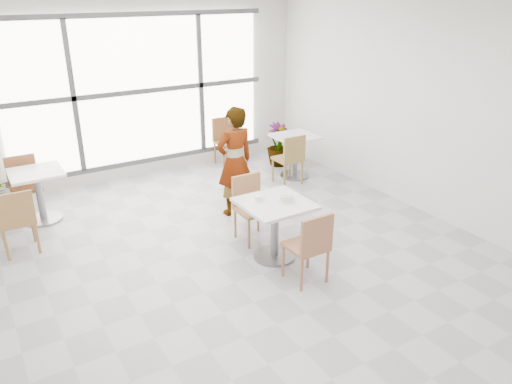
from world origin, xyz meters
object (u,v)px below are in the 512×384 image
coffee_cup (258,199)px  bg_table_left (39,189)px  chair_far (250,203)px  bg_chair_left_far (24,182)px  plant_right (279,145)px  bg_chair_left_near (17,218)px  person (235,162)px  main_table (275,219)px  chair_near (310,244)px  bg_chair_right_far (225,138)px  oatmeal_bowl (287,198)px  bg_chair_right_near (291,156)px  bg_table_right (295,150)px

coffee_cup → bg_table_left: 3.29m
chair_far → bg_table_left: (-2.30, 2.01, -0.01)m
bg_table_left → bg_chair_left_far: (-0.14, 0.36, 0.01)m
plant_right → bg_chair_left_near: bearing=-166.5°
person → main_table: bearing=78.0°
chair_near → bg_chair_right_far: 4.27m
bg_table_left → coffee_cup: bearing=-49.6°
bg_chair_right_far → main_table: bearing=-108.5°
chair_far → bg_chair_left_far: (-2.43, 2.37, 0.00)m
bg_table_left → bg_chair_left_far: size_ratio=0.86×
plant_right → coffee_cup: bearing=-127.9°
oatmeal_bowl → bg_chair_left_near: 3.34m
bg_table_left → bg_chair_left_near: 0.98m
chair_near → chair_far: (-0.01, 1.29, 0.00)m
bg_table_left → oatmeal_bowl: bearing=-47.9°
bg_chair_right_far → chair_far: bearing=-111.8°
chair_near → bg_table_left: size_ratio=1.16×
bg_chair_left_far → plant_right: (4.37, -0.15, -0.10)m
coffee_cup → bg_chair_right_near: 2.50m
bg_chair_left_near → coffee_cup: bearing=147.7°
main_table → bg_chair_left_near: 3.18m
bg_chair_left_far → bg_chair_left_near: bearing=-101.6°
person → plant_right: (1.73, 1.43, -0.40)m
chair_far → bg_chair_right_near: bearing=39.9°
main_table → bg_chair_left_far: (-2.41, 2.98, -0.02)m
chair_far → bg_chair_right_near: same height
bg_table_right → bg_chair_left_far: size_ratio=0.86×
chair_far → bg_chair_right_near: (1.55, 1.30, 0.00)m
chair_far → plant_right: chair_far is taller
chair_near → oatmeal_bowl: bearing=-100.0°
oatmeal_bowl → bg_chair_left_far: bg_chair_left_far is taller
bg_table_left → bg_chair_right_near: size_ratio=0.86×
person → bg_table_left: (-2.50, 1.22, -0.32)m
bg_table_left → bg_chair_right_near: (3.85, -0.71, 0.01)m
bg_chair_left_near → plant_right: (4.63, 1.11, -0.10)m
chair_near → bg_chair_left_near: bearing=-41.7°
oatmeal_bowl → chair_far: bearing=100.3°
bg_chair_left_near → bg_chair_left_far: size_ratio=1.00×
main_table → bg_table_left: size_ratio=1.07×
oatmeal_bowl → person: size_ratio=0.13×
main_table → chair_near: chair_near is taller
chair_far → bg_table_right: (1.84, 1.57, -0.01)m
chair_far → person: bearing=75.2°
person → chair_far: bearing=72.4°
coffee_cup → bg_chair_left_near: size_ratio=0.18×
bg_chair_left_far → bg_chair_right_near: (3.99, -1.07, 0.00)m
oatmeal_bowl → chair_near: bearing=-100.0°
coffee_cup → bg_table_left: bearing=130.4°
bg_table_left → bg_chair_left_near: size_ratio=0.86×
main_table → bg_table_left: same height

